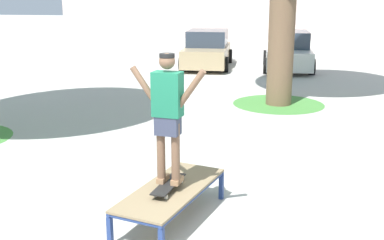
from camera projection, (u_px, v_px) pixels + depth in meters
name	position (u px, v px, depth m)	size (l,w,h in m)	color
skate_box	(171.00, 191.00, 6.32)	(1.21, 2.03, 0.46)	navy
skateboard	(169.00, 184.00, 6.23)	(0.31, 0.82, 0.09)	black
skater	(168.00, 110.00, 5.98)	(1.00, 0.32, 1.69)	brown
grass_patch_mid_back	(278.00, 104.00, 13.19)	(2.50, 2.50, 0.01)	#47893D
car_tan	(207.00, 50.00, 19.81)	(2.08, 4.28, 1.50)	tan
car_white	(288.00, 52.00, 19.25)	(2.05, 4.26, 1.50)	silver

